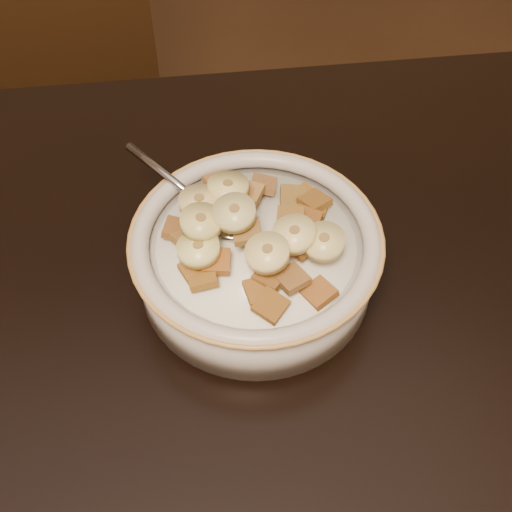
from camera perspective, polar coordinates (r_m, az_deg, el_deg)
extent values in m
cube|color=black|center=(1.08, -17.48, 5.05)|extent=(0.40, 0.40, 0.84)
cylinder|color=silver|center=(0.50, 0.00, -0.58)|extent=(0.18, 0.18, 0.04)
cylinder|color=white|center=(0.48, 0.00, 1.02)|extent=(0.15, 0.15, 0.00)
ellipsoid|color=#9E9FA3|center=(0.49, -2.65, 3.00)|extent=(0.05, 0.05, 0.01)
cube|color=brown|center=(0.46, -0.80, 2.17)|extent=(0.02, 0.02, 0.01)
cube|color=brown|center=(0.45, 0.35, -3.10)|extent=(0.02, 0.02, 0.01)
cube|color=brown|center=(0.49, -2.25, 4.73)|extent=(0.02, 0.02, 0.01)
cube|color=brown|center=(0.51, 4.40, 5.23)|extent=(0.03, 0.03, 0.01)
cube|color=brown|center=(0.45, 3.19, -2.01)|extent=(0.03, 0.03, 0.01)
cube|color=brown|center=(0.49, -3.24, 4.26)|extent=(0.03, 0.03, 0.01)
cube|color=brown|center=(0.48, -2.68, 3.67)|extent=(0.02, 0.02, 0.01)
cube|color=brown|center=(0.47, -5.97, 1.53)|extent=(0.03, 0.03, 0.01)
cube|color=brown|center=(0.46, -3.57, -0.46)|extent=(0.02, 0.02, 0.01)
cube|color=brown|center=(0.50, 5.22, 4.87)|extent=(0.03, 0.03, 0.01)
cube|color=brown|center=(0.45, 1.28, -1.85)|extent=(0.03, 0.03, 0.01)
cube|color=brown|center=(0.48, 3.09, 3.44)|extent=(0.02, 0.02, 0.01)
cube|color=brown|center=(0.49, -7.01, 2.39)|extent=(0.03, 0.03, 0.01)
cube|color=brown|center=(0.45, 5.63, -3.28)|extent=(0.03, 0.03, 0.01)
cube|color=brown|center=(0.45, -4.76, -1.87)|extent=(0.02, 0.02, 0.01)
cube|color=brown|center=(0.51, -3.32, 6.44)|extent=(0.03, 0.03, 0.01)
cube|color=brown|center=(0.50, 5.24, 4.37)|extent=(0.03, 0.03, 0.01)
cube|color=brown|center=(0.46, -5.33, -1.27)|extent=(0.03, 0.03, 0.01)
cube|color=brown|center=(0.47, 5.92, 0.85)|extent=(0.02, 0.02, 0.01)
cube|color=brown|center=(0.51, 3.31, 5.25)|extent=(0.02, 0.02, 0.01)
cube|color=#96592E|center=(0.52, 0.67, 6.41)|extent=(0.03, 0.03, 0.01)
cube|color=olive|center=(0.50, -0.65, 5.64)|extent=(0.03, 0.03, 0.01)
cube|color=brown|center=(0.49, 4.52, 3.32)|extent=(0.03, 0.03, 0.01)
cube|color=brown|center=(0.49, -3.56, 4.11)|extent=(0.03, 0.03, 0.01)
cube|color=brown|center=(0.44, 1.30, -4.43)|extent=(0.03, 0.03, 0.01)
cube|color=brown|center=(0.47, 4.04, 1.02)|extent=(0.03, 0.03, 0.01)
cube|color=brown|center=(0.50, -1.39, 4.99)|extent=(0.03, 0.03, 0.01)
cylinder|color=#D0C38A|center=(0.47, -4.59, 3.63)|extent=(0.04, 0.04, 0.02)
cylinder|color=#EADC8E|center=(0.46, -1.92, 3.85)|extent=(0.04, 0.04, 0.02)
cylinder|color=#E0C37B|center=(0.48, -5.04, 4.79)|extent=(0.04, 0.04, 0.01)
cylinder|color=#F0E28C|center=(0.46, -5.14, 0.62)|extent=(0.04, 0.04, 0.01)
cylinder|color=#EAD486|center=(0.46, 6.04, 1.26)|extent=(0.04, 0.04, 0.01)
cylinder|color=tan|center=(0.46, -4.89, 3.04)|extent=(0.04, 0.04, 0.01)
cylinder|color=beige|center=(0.46, 3.41, 1.94)|extent=(0.04, 0.04, 0.02)
cylinder|color=#FBDA94|center=(0.44, 1.02, 0.27)|extent=(0.04, 0.04, 0.02)
cylinder|color=tan|center=(0.48, -2.50, 6.10)|extent=(0.04, 0.04, 0.01)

